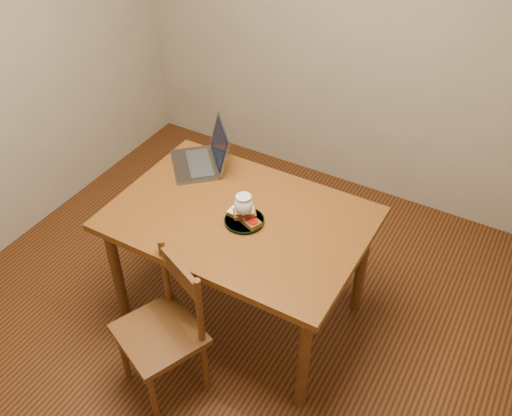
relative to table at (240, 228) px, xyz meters
The scene contains 10 objects.
floor 0.67m from the table, 113.93° to the right, with size 3.20×3.20×0.02m, color black.
back_wall 1.64m from the table, 91.66° to the left, with size 3.20×0.02×2.60m, color gray.
table is the anchor object (origin of this frame).
chair 0.63m from the table, 98.10° to the right, with size 0.50×0.49×0.41m.
plate 0.11m from the table, 30.72° to the right, with size 0.20×0.20×0.02m, color black.
sandwich_cheese 0.12m from the table, 55.58° to the right, with size 0.11×0.07×0.04m, color #381E0C, non-canonical shape.
sandwich_tomato 0.15m from the table, 23.60° to the right, with size 0.11×0.07×0.04m, color #381E0C, non-canonical shape.
sandwich_top 0.15m from the table, 26.06° to the right, with size 0.11×0.07×0.03m, color #381E0C, non-canonical shape.
milk_glass 0.19m from the table, 38.78° to the right, with size 0.09×0.09×0.18m, color white, non-canonical shape.
laptop 0.52m from the table, 142.99° to the left, with size 0.45×0.45×0.24m.
Camera 1 is at (1.22, -1.78, 2.64)m, focal length 40.00 mm.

